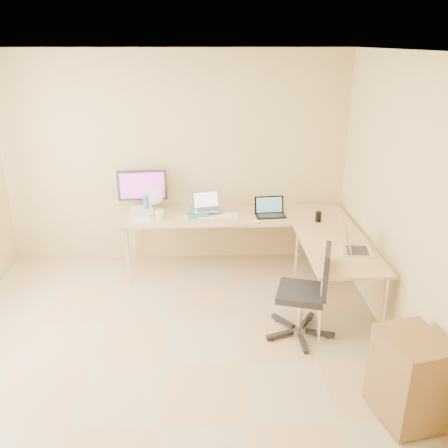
{
  "coord_description": "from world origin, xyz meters",
  "views": [
    {
      "loc": [
        0.38,
        -3.42,
        2.67
      ],
      "look_at": [
        0.55,
        1.1,
        0.9
      ],
      "focal_mm": 37.64,
      "sensor_mm": 36.0,
      "label": 1
    }
  ],
  "objects_px": {
    "desk_main": "(236,242)",
    "water_bottle": "(146,206)",
    "desk_return": "(336,279)",
    "mug": "(160,215)",
    "desk_fan": "(155,198)",
    "laptop_return": "(358,241)",
    "monitor": "(143,190)",
    "office_chair": "(301,288)",
    "laptop_black": "(271,207)",
    "cabinet": "(409,377)",
    "keyboard": "(218,216)",
    "laptop_center": "(207,202)"
  },
  "relations": [
    {
      "from": "desk_return",
      "to": "monitor",
      "type": "xyz_separation_m",
      "value": [
        -2.1,
        1.2,
        0.62
      ]
    },
    {
      "from": "keyboard",
      "to": "desk_fan",
      "type": "xyz_separation_m",
      "value": [
        -0.76,
        0.28,
        0.14
      ]
    },
    {
      "from": "monitor",
      "to": "laptop_black",
      "type": "bearing_deg",
      "value": -15.03
    },
    {
      "from": "water_bottle",
      "to": "laptop_return",
      "type": "height_order",
      "value": "water_bottle"
    },
    {
      "from": "mug",
      "to": "office_chair",
      "type": "distance_m",
      "value": 1.95
    },
    {
      "from": "laptop_return",
      "to": "office_chair",
      "type": "bearing_deg",
      "value": 125.68
    },
    {
      "from": "monitor",
      "to": "cabinet",
      "type": "bearing_deg",
      "value": -55.16
    },
    {
      "from": "cabinet",
      "to": "desk_fan",
      "type": "bearing_deg",
      "value": 115.34
    },
    {
      "from": "desk_return",
      "to": "mug",
      "type": "relative_size",
      "value": 11.59
    },
    {
      "from": "laptop_center",
      "to": "cabinet",
      "type": "height_order",
      "value": "laptop_center"
    },
    {
      "from": "desk_return",
      "to": "keyboard",
      "type": "distance_m",
      "value": 1.56
    },
    {
      "from": "monitor",
      "to": "office_chair",
      "type": "height_order",
      "value": "monitor"
    },
    {
      "from": "desk_main",
      "to": "laptop_return",
      "type": "height_order",
      "value": "laptop_return"
    },
    {
      "from": "monitor",
      "to": "office_chair",
      "type": "relative_size",
      "value": 0.63
    },
    {
      "from": "desk_main",
      "to": "desk_fan",
      "type": "xyz_separation_m",
      "value": [
        -0.98,
        0.2,
        0.52
      ]
    },
    {
      "from": "monitor",
      "to": "mug",
      "type": "height_order",
      "value": "monitor"
    },
    {
      "from": "desk_main",
      "to": "laptop_center",
      "type": "distance_m",
      "value": 0.63
    },
    {
      "from": "desk_return",
      "to": "office_chair",
      "type": "bearing_deg",
      "value": -137.15
    },
    {
      "from": "desk_fan",
      "to": "laptop_return",
      "type": "distance_m",
      "value": 2.49
    },
    {
      "from": "monitor",
      "to": "office_chair",
      "type": "bearing_deg",
      "value": -49.15
    },
    {
      "from": "desk_return",
      "to": "laptop_black",
      "type": "xyz_separation_m",
      "value": [
        -0.57,
        0.93,
        0.48
      ]
    },
    {
      "from": "keyboard",
      "to": "water_bottle",
      "type": "height_order",
      "value": "water_bottle"
    },
    {
      "from": "laptop_center",
      "to": "water_bottle",
      "type": "bearing_deg",
      "value": 165.42
    },
    {
      "from": "desk_return",
      "to": "laptop_center",
      "type": "xyz_separation_m",
      "value": [
        -1.32,
        1.0,
        0.52
      ]
    },
    {
      "from": "desk_fan",
      "to": "desk_main",
      "type": "bearing_deg",
      "value": -3.34
    },
    {
      "from": "laptop_return",
      "to": "cabinet",
      "type": "relative_size",
      "value": 0.5
    },
    {
      "from": "laptop_black",
      "to": "desk_return",
      "type": "bearing_deg",
      "value": -63.14
    },
    {
      "from": "monitor",
      "to": "mug",
      "type": "bearing_deg",
      "value": -59.94
    },
    {
      "from": "desk_main",
      "to": "water_bottle",
      "type": "xyz_separation_m",
      "value": [
        -1.07,
        0.01,
        0.49
      ]
    },
    {
      "from": "office_chair",
      "to": "cabinet",
      "type": "distance_m",
      "value": 1.26
    },
    {
      "from": "monitor",
      "to": "cabinet",
      "type": "relative_size",
      "value": 0.86
    },
    {
      "from": "laptop_center",
      "to": "monitor",
      "type": "bearing_deg",
      "value": 151.71
    },
    {
      "from": "desk_return",
      "to": "cabinet",
      "type": "height_order",
      "value": "desk_return"
    },
    {
      "from": "laptop_return",
      "to": "keyboard",
      "type": "bearing_deg",
      "value": 61.61
    },
    {
      "from": "laptop_center",
      "to": "mug",
      "type": "relative_size",
      "value": 2.89
    },
    {
      "from": "laptop_black",
      "to": "cabinet",
      "type": "distance_m",
      "value": 2.59
    },
    {
      "from": "laptop_black",
      "to": "cabinet",
      "type": "xyz_separation_m",
      "value": [
        0.72,
        -2.44,
        -0.48
      ]
    },
    {
      "from": "laptop_black",
      "to": "laptop_return",
      "type": "bearing_deg",
      "value": -60.22
    },
    {
      "from": "laptop_black",
      "to": "monitor",
      "type": "bearing_deg",
      "value": 164.78
    },
    {
      "from": "desk_main",
      "to": "laptop_return",
      "type": "xyz_separation_m",
      "value": [
        1.13,
        -1.12,
        0.48
      ]
    },
    {
      "from": "laptop_black",
      "to": "desk_main",
      "type": "bearing_deg",
      "value": 164.38
    },
    {
      "from": "desk_fan",
      "to": "cabinet",
      "type": "distance_m",
      "value": 3.48
    },
    {
      "from": "monitor",
      "to": "laptop_center",
      "type": "relative_size",
      "value": 1.82
    },
    {
      "from": "laptop_black",
      "to": "water_bottle",
      "type": "height_order",
      "value": "water_bottle"
    },
    {
      "from": "desk_main",
      "to": "desk_return",
      "type": "xyz_separation_m",
      "value": [
        0.98,
        -1.0,
        0.0
      ]
    },
    {
      "from": "keyboard",
      "to": "water_bottle",
      "type": "bearing_deg",
      "value": 170.22
    },
    {
      "from": "laptop_return",
      "to": "cabinet",
      "type": "xyz_separation_m",
      "value": [
        0.0,
        -1.4,
        -0.48
      ]
    },
    {
      "from": "desk_main",
      "to": "water_bottle",
      "type": "height_order",
      "value": "water_bottle"
    },
    {
      "from": "desk_return",
      "to": "cabinet",
      "type": "xyz_separation_m",
      "value": [
        0.15,
        -1.52,
        -0.01
      ]
    },
    {
      "from": "office_chair",
      "to": "cabinet",
      "type": "height_order",
      "value": "office_chair"
    }
  ]
}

